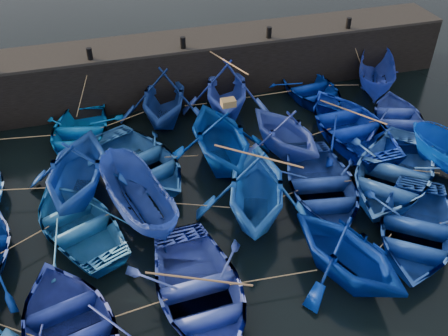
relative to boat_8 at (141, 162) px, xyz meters
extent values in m
plane|color=black|center=(2.84, -4.67, -0.52)|extent=(120.00, 120.00, 0.00)
cube|color=black|center=(2.84, 5.83, 0.73)|extent=(26.00, 2.50, 2.50)
cube|color=black|center=(2.84, 5.83, 2.04)|extent=(26.00, 2.50, 0.12)
cylinder|color=black|center=(-1.16, 4.93, 2.35)|extent=(0.24, 0.24, 0.50)
cylinder|color=black|center=(2.84, 4.93, 2.35)|extent=(0.24, 0.24, 0.50)
cylinder|color=black|center=(6.84, 4.93, 2.35)|extent=(0.24, 0.24, 0.50)
cylinder|color=black|center=(10.84, 4.93, 2.35)|extent=(0.24, 0.24, 0.50)
imported|color=#0459BA|center=(-2.16, 2.73, -0.03)|extent=(4.44, 5.43, 0.99)
imported|color=navy|center=(1.58, 3.50, 0.67)|extent=(5.06, 5.47, 2.38)
imported|color=blue|center=(4.38, 3.45, 0.69)|extent=(5.14, 5.56, 2.42)
imported|color=navy|center=(8.53, 3.45, -0.04)|extent=(3.83, 5.02, 0.98)
imported|color=#223796|center=(11.70, 3.09, 0.34)|extent=(3.68, 4.73, 1.73)
imported|color=#133F9C|center=(-2.27, -0.69, 0.72)|extent=(5.24, 5.68, 2.48)
imported|color=#1F579C|center=(0.00, 0.00, 0.00)|extent=(5.33, 6.07, 1.05)
imported|color=navy|center=(3.05, -0.26, 0.75)|extent=(4.28, 4.94, 2.55)
imported|color=blue|center=(5.69, -0.28, 0.53)|extent=(4.46, 4.83, 2.11)
imported|color=#07249B|center=(8.75, 0.03, 0.06)|extent=(4.25, 5.80, 1.17)
imported|color=#2F48B8|center=(11.12, 0.07, -0.07)|extent=(4.50, 5.22, 0.91)
imported|color=#21639F|center=(-2.48, -2.66, -0.04)|extent=(4.91, 5.63, 0.98)
imported|color=navy|center=(-0.48, -2.57, 0.34)|extent=(2.84, 4.75, 1.73)
imported|color=blue|center=(3.38, -3.43, 0.72)|extent=(5.45, 5.83, 2.48)
imported|color=navy|center=(5.92, -3.25, 0.01)|extent=(4.49, 5.68, 1.07)
imported|color=#2657A6|center=(8.67, -3.37, 0.08)|extent=(7.01, 7.01, 1.20)
imported|color=navy|center=(-2.89, -6.74, 0.00)|extent=(4.65, 5.72, 1.05)
imported|color=blue|center=(0.63, -6.54, 0.01)|extent=(3.90, 5.31, 1.07)
imported|color=navy|center=(5.04, -6.74, 0.56)|extent=(4.86, 5.16, 2.16)
imported|color=navy|center=(7.90, -6.06, 0.01)|extent=(5.99, 6.30, 1.06)
cube|color=olive|center=(3.35, -0.26, 2.16)|extent=(0.52, 0.38, 0.26)
cylinder|color=tan|center=(-4.50, 2.94, 0.03)|extent=(2.90, 0.45, 0.04)
cylinder|color=tan|center=(-0.29, 3.12, 0.03)|extent=(1.95, 0.81, 0.04)
cylinder|color=tan|center=(2.98, 3.48, 0.03)|extent=(1.00, 0.09, 0.04)
cylinder|color=tan|center=(6.46, 3.45, 0.03)|extent=(2.35, 0.04, 0.04)
cylinder|color=tan|center=(10.12, 3.27, 0.03)|extent=(1.37, 0.39, 0.04)
cylinder|color=tan|center=(-4.07, -0.49, 0.03)|extent=(1.82, 0.42, 0.04)
cylinder|color=tan|center=(-1.13, -0.34, 0.03)|extent=(0.50, 0.71, 0.04)
cylinder|color=tan|center=(1.53, -0.13, 0.03)|extent=(1.26, 0.29, 0.04)
cylinder|color=tan|center=(4.37, -0.27, 0.03)|extent=(0.84, 0.06, 0.04)
cylinder|color=tan|center=(7.22, -0.12, 0.03)|extent=(1.27, 0.34, 0.04)
cylinder|color=tan|center=(9.93, 0.05, 0.03)|extent=(0.57, 0.08, 0.04)
cylinder|color=tan|center=(-4.10, -3.05, 0.03)|extent=(1.44, 0.82, 0.04)
cylinder|color=tan|center=(-1.48, -2.61, 0.03)|extent=(0.22, 0.12, 0.04)
cylinder|color=tan|center=(1.45, -3.00, 0.03)|extent=(2.07, 0.89, 0.04)
cylinder|color=tan|center=(4.65, -3.34, 0.03)|extent=(0.75, 0.22, 0.04)
cylinder|color=tan|center=(7.29, -3.31, 0.03)|extent=(0.95, 0.16, 0.04)
cylinder|color=tan|center=(9.97, -3.58, 0.03)|extent=(0.83, 0.45, 0.04)
cylinder|color=tan|center=(-4.26, -6.40, 0.03)|extent=(0.96, 0.71, 0.04)
cylinder|color=tan|center=(-1.13, -6.64, 0.03)|extent=(1.72, 0.23, 0.04)
cylinder|color=tan|center=(2.83, -6.64, 0.03)|extent=(2.61, 0.23, 0.04)
cylinder|color=tan|center=(6.47, -6.40, 0.03)|extent=(1.08, 0.71, 0.04)
cylinder|color=tan|center=(-1.66, 4.38, 1.06)|extent=(1.04, 0.94, 2.09)
cylinder|color=tan|center=(2.21, 4.77, 1.06)|extent=(1.29, 0.16, 2.09)
cylinder|color=tan|center=(3.61, 4.74, 1.06)|extent=(1.58, 0.22, 2.09)
cylinder|color=tan|center=(7.69, 4.74, 1.06)|extent=(1.73, 0.21, 2.09)
cylinder|color=tan|center=(11.27, 4.56, 1.06)|extent=(0.91, 0.58, 2.09)
cylinder|color=#99724C|center=(4.38, 3.45, 1.93)|extent=(1.08, 2.84, 0.06)
cylinder|color=#99724C|center=(8.75, 0.03, 0.68)|extent=(1.77, 2.49, 0.06)
cylinder|color=#99724C|center=(3.38, -3.43, 1.99)|extent=(2.34, 1.97, 0.06)
cylinder|color=#99724C|center=(0.63, -6.54, 0.58)|extent=(2.74, 1.32, 0.06)
camera|label=1|loc=(-1.20, -15.30, 11.32)|focal=40.00mm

